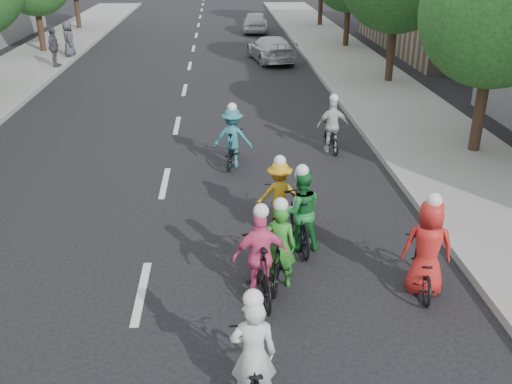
{
  "coord_description": "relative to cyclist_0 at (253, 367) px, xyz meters",
  "views": [
    {
      "loc": [
        1.49,
        -8.62,
        5.71
      ],
      "look_at": [
        2.17,
        2.02,
        1.0
      ],
      "focal_mm": 40.0,
      "sensor_mm": 36.0,
      "label": 1
    }
  ],
  "objects": [
    {
      "name": "cyclist_6",
      "position": [
        1.22,
        4.51,
        -0.02
      ],
      "size": [
        0.73,
        1.69,
        1.6
      ],
      "rotation": [
        0.0,
        0.0,
        3.09
      ],
      "color": "black",
      "rests_on": "ground"
    },
    {
      "name": "cyclist_2",
      "position": [
        0.87,
        5.18,
        0.02
      ],
      "size": [
        0.97,
        1.53,
        1.64
      ],
      "rotation": [
        0.0,
        0.0,
        3.16
      ],
      "color": "black",
      "rests_on": "ground"
    },
    {
      "name": "cyclist_1",
      "position": [
        1.19,
        4.19,
        0.11
      ],
      "size": [
        0.84,
        1.91,
        1.81
      ],
      "rotation": [
        0.0,
        0.0,
        3.2
      ],
      "color": "black",
      "rests_on": "ground"
    },
    {
      "name": "cyclist_5",
      "position": [
        0.64,
        2.89,
        0.02
      ],
      "size": [
        0.77,
        1.67,
        1.73
      ],
      "rotation": [
        0.0,
        0.0,
        2.94
      ],
      "color": "black",
      "rests_on": "ground"
    },
    {
      "name": "cyclist_8",
      "position": [
        2.9,
        9.9,
        0.01
      ],
      "size": [
        0.95,
        1.56,
        1.73
      ],
      "rotation": [
        0.0,
        0.0,
        3.21
      ],
      "color": "black",
      "rests_on": "ground"
    },
    {
      "name": "ground",
      "position": [
        -1.83,
        2.71,
        -0.58
      ],
      "size": [
        120.0,
        120.0,
        0.0
      ],
      "primitive_type": "plane",
      "color": "black",
      "rests_on": "ground"
    },
    {
      "name": "follow_car_lead",
      "position": [
        2.3,
        23.63,
        0.05
      ],
      "size": [
        2.52,
        4.63,
        1.27
      ],
      "primitive_type": "imported",
      "rotation": [
        0.0,
        0.0,
        3.32
      ],
      "color": "silver",
      "rests_on": "ground"
    },
    {
      "name": "curb_right",
      "position": [
        4.22,
        12.71,
        -0.49
      ],
      "size": [
        0.18,
        80.0,
        0.18
      ],
      "primitive_type": "cube",
      "color": "#999993",
      "rests_on": "ground"
    },
    {
      "name": "spectator_1",
      "position": [
        -8.19,
        22.2,
        0.48
      ],
      "size": [
        0.56,
        1.11,
        1.83
      ],
      "primitive_type": "imported",
      "rotation": [
        0.0,
        0.0,
        1.46
      ],
      "color": "#4D4C58",
      "rests_on": "sidewalk_left"
    },
    {
      "name": "spectator_2",
      "position": [
        -8.13,
        24.85,
        0.47
      ],
      "size": [
        0.78,
        1.0,
        1.8
      ],
      "primitive_type": "imported",
      "rotation": [
        0.0,
        0.0,
        1.84
      ],
      "color": "#45434F",
      "rests_on": "sidewalk_left"
    },
    {
      "name": "follow_car_trail",
      "position": [
        2.15,
        33.86,
        0.11
      ],
      "size": [
        1.92,
        4.15,
        1.38
      ],
      "primitive_type": "imported",
      "rotation": [
        0.0,
        0.0,
        3.07
      ],
      "color": "silver",
      "rests_on": "ground"
    },
    {
      "name": "sidewalk_right",
      "position": [
        6.17,
        12.71,
        -0.51
      ],
      "size": [
        4.0,
        80.0,
        0.15
      ],
      "primitive_type": "cube",
      "color": "gray",
      "rests_on": "ground"
    },
    {
      "name": "cyclist_3",
      "position": [
        0.28,
        2.48,
        0.09
      ],
      "size": [
        1.01,
        1.87,
        1.81
      ],
      "rotation": [
        0.0,
        0.0,
        3.26
      ],
      "color": "black",
      "rests_on": "ground"
    },
    {
      "name": "cyclist_4",
      "position": [
        3.15,
        2.49,
        0.09
      ],
      "size": [
        0.95,
        1.72,
        1.91
      ],
      "rotation": [
        0.0,
        0.0,
        2.96
      ],
      "color": "black",
      "rests_on": "ground"
    },
    {
      "name": "cyclist_0",
      "position": [
        0.0,
        0.0,
        0.0
      ],
      "size": [
        0.61,
        1.71,
        1.82
      ],
      "rotation": [
        0.0,
        0.0,
        3.14
      ],
      "color": "black",
      "rests_on": "ground"
    },
    {
      "name": "cyclist_7",
      "position": [
        -0.04,
        8.84,
        0.11
      ],
      "size": [
        1.16,
        1.75,
        1.79
      ],
      "rotation": [
        0.0,
        0.0,
        2.95
      ],
      "color": "black",
      "rests_on": "ground"
    },
    {
      "name": "tree_r_0",
      "position": [
        6.97,
        9.31,
        3.38
      ],
      "size": [
        4.0,
        4.0,
        5.97
      ],
      "color": "black",
      "rests_on": "ground"
    }
  ]
}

